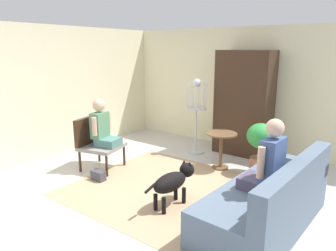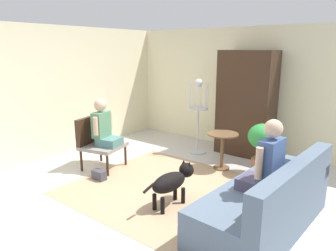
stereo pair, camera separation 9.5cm
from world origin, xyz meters
The scene contains 14 objects.
ground_plane centered at (0.00, 0.00, 0.00)m, with size 6.56×6.56×0.00m, color beige.
back_wall centered at (0.00, 2.71, 1.26)m, with size 6.07×0.12×2.51m, color beige.
left_wall centered at (-2.79, 0.30, 1.26)m, with size 0.12×5.91×2.51m, color beige.
area_rug centered at (0.12, 0.02, 0.00)m, with size 3.02×2.51×0.01m, color tan.
couch centered at (1.54, -0.09, 0.31)m, with size 1.02×2.08×0.89m.
armchair centered at (-1.59, -0.02, 0.52)m, with size 0.78×0.79×0.91m.
person_on_couch centered at (1.50, -0.11, 0.80)m, with size 0.46×0.52×0.87m.
person_on_armchair centered at (-1.43, 0.02, 0.77)m, with size 0.50×0.49×0.81m.
round_end_table centered at (0.21, 1.27, 0.45)m, with size 0.54×0.54×0.65m.
dog centered at (0.33, -0.33, 0.35)m, with size 0.31×0.91×0.56m.
bird_cage_stand centered at (-0.62, 1.76, 0.78)m, with size 0.40×0.40×1.51m.
potted_plant centered at (0.84, 1.46, 0.55)m, with size 0.47×0.47×0.87m.
armoire_cabinet centered at (0.15, 2.30, 1.03)m, with size 1.06×0.56×2.05m, color #382316.
handbag centered at (-1.12, -0.39, 0.08)m, with size 0.24×0.13×0.16m, color #3F3F4C.
Camera 1 is at (2.60, -3.50, 2.07)m, focal length 33.52 mm.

